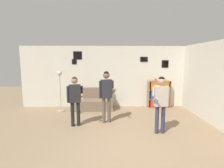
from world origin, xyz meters
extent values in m
plane|color=#937A5B|center=(0.00, 0.00, 0.00)|extent=(20.00, 20.00, 0.00)
cube|color=silver|center=(0.00, 3.97, 1.35)|extent=(8.39, 0.06, 2.70)
cube|color=black|center=(2.16, 3.93, 1.92)|extent=(0.29, 0.02, 0.32)
cube|color=#B2B2BC|center=(2.16, 3.92, 1.92)|extent=(0.25, 0.01, 0.28)
cube|color=black|center=(-1.69, 3.93, 2.29)|extent=(0.37, 0.02, 0.35)
cube|color=gray|center=(-1.69, 3.92, 2.29)|extent=(0.33, 0.01, 0.30)
cube|color=black|center=(-1.84, 3.93, 2.02)|extent=(0.20, 0.02, 0.22)
cube|color=gray|center=(-1.84, 3.92, 2.02)|extent=(0.16, 0.01, 0.17)
cube|color=black|center=(1.21, 3.93, 2.12)|extent=(0.32, 0.02, 0.21)
cube|color=#B2B2BC|center=(1.21, 3.92, 2.12)|extent=(0.28, 0.01, 0.17)
cube|color=silver|center=(3.02, 1.97, 1.35)|extent=(0.06, 6.34, 2.70)
cube|color=#7A6651|center=(-1.04, 3.50, 0.05)|extent=(1.79, 0.80, 0.10)
cube|color=#7A6651|center=(-1.04, 3.50, 0.26)|extent=(1.73, 0.74, 0.32)
cube|color=#7A6651|center=(-1.04, 3.83, 0.65)|extent=(1.73, 0.14, 0.46)
cube|color=#7A6651|center=(-1.87, 3.50, 0.51)|extent=(0.12, 0.74, 0.18)
cube|color=#7A6651|center=(-0.20, 3.50, 0.51)|extent=(0.12, 0.74, 0.18)
cube|color=olive|center=(1.41, 3.75, 0.59)|extent=(0.02, 0.30, 1.19)
cube|color=olive|center=(2.36, 3.75, 0.59)|extent=(0.02, 0.30, 1.19)
cube|color=olive|center=(1.88, 3.90, 0.59)|extent=(0.96, 0.01, 1.19)
cube|color=olive|center=(1.88, 3.75, 0.01)|extent=(0.92, 0.30, 0.02)
cube|color=olive|center=(1.88, 3.75, 1.17)|extent=(0.92, 0.30, 0.02)
cube|color=olive|center=(1.88, 3.75, 0.40)|extent=(0.92, 0.30, 0.02)
cube|color=olive|center=(1.88, 3.75, 0.79)|extent=(0.92, 0.30, 0.02)
cube|color=red|center=(1.88, 3.74, 0.19)|extent=(0.79, 0.26, 0.34)
cube|color=#2847A3|center=(1.88, 3.74, 0.59)|extent=(0.79, 0.26, 0.34)
cube|color=#B77023|center=(1.88, 3.74, 0.98)|extent=(0.79, 0.26, 0.34)
cylinder|color=#ADA89E|center=(-2.31, 3.23, 0.01)|extent=(0.28, 0.28, 0.03)
cylinder|color=#ADA89E|center=(-2.31, 3.23, 0.76)|extent=(0.03, 0.03, 1.45)
sphere|color=silver|center=(-2.31, 3.23, 1.57)|extent=(0.20, 0.20, 0.20)
cylinder|color=black|center=(-1.49, 1.59, 0.39)|extent=(0.11, 0.11, 0.78)
cylinder|color=black|center=(-1.31, 1.62, 0.39)|extent=(0.11, 0.11, 0.78)
cube|color=#232328|center=(-1.40, 1.61, 1.06)|extent=(0.39, 0.25, 0.55)
sphere|color=#997051|center=(-1.40, 1.61, 1.47)|extent=(0.20, 0.20, 0.20)
sphere|color=#382314|center=(-1.40, 1.61, 1.50)|extent=(0.17, 0.17, 0.17)
cylinder|color=#232328|center=(-1.19, 1.64, 1.18)|extent=(0.07, 0.07, 0.23)
cylinder|color=#997051|center=(-1.17, 1.51, 1.00)|extent=(0.11, 0.29, 0.18)
cylinder|color=white|center=(-1.15, 1.38, 0.94)|extent=(0.06, 0.14, 0.09)
cylinder|color=#232328|center=(-1.61, 1.57, 1.03)|extent=(0.07, 0.07, 0.52)
cylinder|color=brown|center=(-0.50, 1.88, 0.43)|extent=(0.11, 0.11, 0.85)
cylinder|color=brown|center=(-0.33, 1.92, 0.43)|extent=(0.11, 0.11, 0.85)
cube|color=#282833|center=(-0.42, 1.90, 1.15)|extent=(0.40, 0.29, 0.60)
sphere|color=brown|center=(-0.42, 1.90, 1.60)|extent=(0.22, 0.22, 0.22)
sphere|color=black|center=(-0.42, 1.90, 1.64)|extent=(0.19, 0.19, 0.19)
cylinder|color=#282833|center=(-0.21, 1.96, 1.29)|extent=(0.07, 0.07, 0.26)
cylinder|color=brown|center=(-0.17, 1.82, 1.09)|extent=(0.14, 0.32, 0.19)
cylinder|color=white|center=(-0.13, 1.69, 1.03)|extent=(0.07, 0.15, 0.09)
cylinder|color=#282833|center=(-0.62, 1.84, 1.13)|extent=(0.07, 0.07, 0.57)
cylinder|color=#2D334C|center=(1.04, 0.99, 0.41)|extent=(0.11, 0.11, 0.81)
cylinder|color=#2D334C|center=(1.22, 1.00, 0.41)|extent=(0.11, 0.11, 0.81)
cube|color=#BCB2A3|center=(1.13, 1.00, 1.10)|extent=(0.37, 0.22, 0.57)
sphere|color=tan|center=(1.13, 1.00, 1.52)|extent=(0.21, 0.21, 0.21)
sphere|color=black|center=(1.13, 1.00, 1.56)|extent=(0.18, 0.18, 0.18)
cylinder|color=#BCB2A3|center=(1.34, 1.01, 1.07)|extent=(0.07, 0.07, 0.54)
cylinder|color=#BCB2A3|center=(0.91, 0.98, 1.22)|extent=(0.07, 0.07, 0.24)
cylinder|color=tan|center=(0.92, 0.85, 1.04)|extent=(0.08, 0.30, 0.18)
cylinder|color=blue|center=(0.93, 0.71, 1.00)|extent=(0.08, 0.08, 0.10)
cylinder|color=#3D6638|center=(-1.49, 2.93, 0.08)|extent=(0.06, 0.06, 0.16)
cylinder|color=#3D6638|center=(-1.49, 2.93, 0.19)|extent=(0.03, 0.03, 0.07)
cylinder|color=red|center=(1.71, 3.75, 1.23)|extent=(0.08, 0.08, 0.10)
camera|label=1|loc=(-0.34, -3.78, 2.11)|focal=28.00mm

